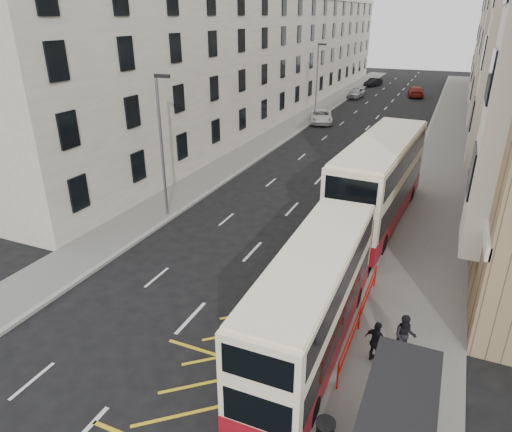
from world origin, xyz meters
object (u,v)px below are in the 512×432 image
at_px(street_lamp_far, 317,77).
at_px(car_red, 416,92).
at_px(double_decker_front, 312,301).
at_px(car_silver, 356,93).
at_px(white_van, 321,117).
at_px(car_dark, 373,82).
at_px(pedestrian_far, 376,342).
at_px(double_decker_rear, 379,181).
at_px(street_lamp_near, 162,140).
at_px(pedestrian_mid, 405,336).

distance_m(street_lamp_far, car_red, 22.99).
bearing_deg(double_decker_front, street_lamp_far, 105.91).
relative_size(car_silver, car_red, 0.85).
height_order(white_van, car_dark, white_van).
relative_size(pedestrian_far, car_silver, 0.37).
height_order(double_decker_rear, white_van, double_decker_rear).
bearing_deg(car_red, white_van, 62.39).
relative_size(double_decker_rear, car_red, 2.43).
distance_m(double_decker_front, white_van, 37.54).
relative_size(street_lamp_near, street_lamp_far, 1.00).
height_order(double_decker_rear, car_silver, double_decker_rear).
xyz_separation_m(car_silver, car_red, (7.70, 4.74, -0.00)).
height_order(street_lamp_far, pedestrian_far, street_lamp_far).
height_order(street_lamp_near, car_dark, street_lamp_near).
height_order(double_decker_front, car_dark, double_decker_front).
bearing_deg(car_red, double_decker_rear, 84.37).
relative_size(pedestrian_mid, pedestrian_far, 0.99).
bearing_deg(white_van, double_decker_front, -91.42).
bearing_deg(double_decker_rear, street_lamp_far, 117.41).
relative_size(pedestrian_mid, car_dark, 0.40).
xyz_separation_m(street_lamp_near, pedestrian_mid, (14.28, -7.02, -3.70)).
bearing_deg(car_red, street_lamp_far, 58.30).
xyz_separation_m(double_decker_front, white_van, (-10.03, 36.15, -1.30)).
distance_m(street_lamp_near, car_silver, 46.29).
relative_size(street_lamp_near, car_dark, 2.04).
xyz_separation_m(street_lamp_far, white_van, (1.15, -1.63, -3.94)).
bearing_deg(street_lamp_far, white_van, -54.86).
bearing_deg(white_van, car_red, 54.16).
bearing_deg(double_decker_rear, pedestrian_mid, -71.86).
height_order(street_lamp_near, double_decker_front, street_lamp_near).
bearing_deg(car_red, pedestrian_mid, 86.65).
relative_size(white_van, car_red, 0.99).
relative_size(car_silver, car_dark, 1.10).
bearing_deg(street_lamp_far, car_silver, 85.92).
bearing_deg(street_lamp_near, car_red, 80.13).
height_order(pedestrian_far, car_dark, pedestrian_far).
height_order(double_decker_rear, car_dark, double_decker_rear).
distance_m(double_decker_front, car_red, 58.69).
bearing_deg(double_decker_rear, white_van, 116.55).
bearing_deg(pedestrian_far, street_lamp_far, -40.83).
distance_m(double_decker_front, pedestrian_mid, 3.36).
bearing_deg(double_decker_rear, car_red, 96.68).
xyz_separation_m(double_decker_front, double_decker_rear, (0.17, 12.05, 0.46)).
relative_size(double_decker_rear, car_silver, 2.85).
xyz_separation_m(street_lamp_near, street_lamp_far, (0.00, 30.00, 0.00)).
relative_size(pedestrian_far, car_dark, 0.40).
bearing_deg(double_decker_front, car_silver, 99.97).
distance_m(car_silver, car_red, 9.04).
distance_m(street_lamp_far, pedestrian_mid, 39.85).
bearing_deg(double_decker_rear, pedestrian_far, -76.48).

